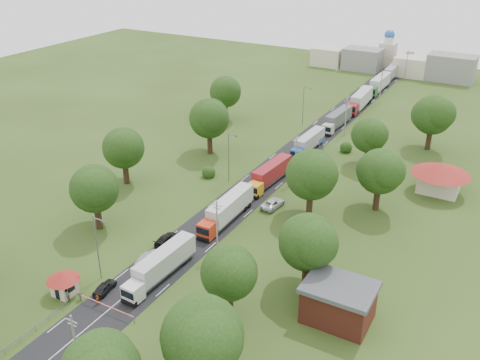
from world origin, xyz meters
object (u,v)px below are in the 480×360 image
Objects in this scene: truck_0 at (161,265)px; pedestrian_near at (97,299)px; boom_barrier at (98,303)px; info_sign at (321,143)px; car_lane_front at (105,287)px; guard_booth at (63,281)px; car_lane_mid at (149,259)px.

truck_0 is 9.55m from pedestrian_near.
info_sign is at bearing 83.76° from boom_barrier.
info_sign is 57.62m from car_lane_front.
boom_barrier is 2.10× the size of guard_booth.
info_sign is (6.56, 60.00, 2.11)m from boom_barrier.
car_lane_front reaches higher than boom_barrier.
guard_booth reaches higher than car_lane_front.
guard_booth is at bearing 166.67° from pedestrian_near.
info_sign is 0.85× the size of car_lane_mid.
boom_barrier is 1.90× the size of car_lane_mid.
truck_0 is at bearing 46.05° from guard_booth.
boom_barrier is 5.61× the size of pedestrian_near.
truck_0 is (8.91, 9.25, -0.12)m from guard_booth.
car_lane_front is at bearing -98.19° from info_sign.
truck_0 is 7.93m from car_lane_front.
car_lane_front is at bearing 35.72° from guard_booth.
car_lane_mid is at bearing 71.09° from pedestrian_near.
car_lane_mid is 2.95× the size of pedestrian_near.
truck_0 is at bearing 150.75° from car_lane_mid.
guard_booth is 12.45m from car_lane_mid.
car_lane_mid is at bearing -98.25° from info_sign.
guard_booth reaches higher than boom_barrier.
truck_0 reaches higher than pedestrian_near.
truck_0 reaches higher than car_lane_front.
pedestrian_near is (-3.63, -8.75, -1.22)m from truck_0.
car_lane_mid is (-0.52, 11.17, -0.09)m from boom_barrier.
guard_booth is at bearing -133.95° from truck_0.
car_lane_front is (-4.72, -6.23, -1.37)m from truck_0.
info_sign reaches higher than car_lane_front.
car_lane_front is (-8.20, -56.98, -2.33)m from info_sign.
boom_barrier is at bearing -108.39° from truck_0.
boom_barrier is 3.44m from car_lane_front.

